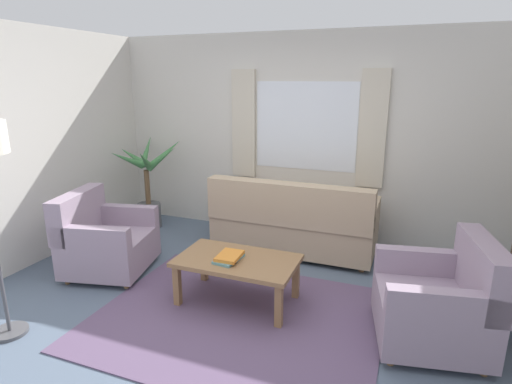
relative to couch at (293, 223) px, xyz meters
name	(u,v)px	position (x,y,z in m)	size (l,w,h in m)	color
ground_plane	(237,319)	(-0.05, -1.57, -0.37)	(6.24, 6.24, 0.00)	slate
wall_back	(306,138)	(-0.05, 0.69, 0.93)	(5.32, 0.12, 2.60)	silver
window_with_curtains	(305,127)	(-0.05, 0.61, 1.08)	(1.98, 0.07, 1.40)	white
area_rug	(237,318)	(-0.05, -1.57, -0.36)	(2.44, 1.95, 0.01)	#604C6B
couch	(293,223)	(0.00, 0.00, 0.00)	(1.90, 0.82, 0.92)	tan
armchair_left	(104,240)	(-1.76, -1.22, -0.01)	(0.99, 1.00, 0.88)	#998499
armchair_right	(440,302)	(1.56, -1.30, -0.01)	(0.96, 0.98, 0.88)	#998499
coffee_table	(237,264)	(-0.16, -1.30, 0.01)	(1.10, 0.64, 0.44)	olive
book_stack_on_table	(229,257)	(-0.22, -1.35, 0.10)	(0.21, 0.31, 0.05)	#5B8E93
potted_plant	(148,187)	(-2.13, 0.13, 0.21)	(0.99, 1.05, 1.26)	#56565B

